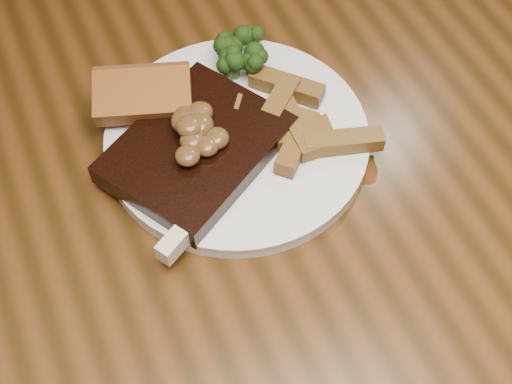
{
  "coord_description": "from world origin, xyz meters",
  "views": [
    {
      "loc": [
        -0.14,
        -0.33,
        1.33
      ],
      "look_at": [
        0.01,
        -0.0,
        0.78
      ],
      "focal_mm": 50.0,
      "sensor_mm": 36.0,
      "label": 1
    }
  ],
  "objects_px": {
    "chair_far": "(4,42)",
    "steak": "(197,149)",
    "dining_table": "(250,255)",
    "potato_wedges": "(309,118)",
    "plate": "(237,140)",
    "garlic_bread": "(145,108)"
  },
  "relations": [
    {
      "from": "dining_table",
      "to": "potato_wedges",
      "type": "relative_size",
      "value": 15.9
    },
    {
      "from": "potato_wedges",
      "to": "plate",
      "type": "bearing_deg",
      "value": 166.23
    },
    {
      "from": "dining_table",
      "to": "steak",
      "type": "height_order",
      "value": "steak"
    },
    {
      "from": "plate",
      "to": "garlic_bread",
      "type": "distance_m",
      "value": 0.1
    },
    {
      "from": "dining_table",
      "to": "chair_far",
      "type": "bearing_deg",
      "value": 106.41
    },
    {
      "from": "dining_table",
      "to": "steak",
      "type": "bearing_deg",
      "value": 109.53
    },
    {
      "from": "chair_far",
      "to": "steak",
      "type": "xyz_separation_m",
      "value": [
        0.15,
        -0.51,
        0.26
      ]
    },
    {
      "from": "chair_far",
      "to": "steak",
      "type": "height_order",
      "value": "chair_far"
    },
    {
      "from": "dining_table",
      "to": "chair_far",
      "type": "relative_size",
      "value": 1.72
    },
    {
      "from": "chair_far",
      "to": "plate",
      "type": "relative_size",
      "value": 3.51
    },
    {
      "from": "dining_table",
      "to": "chair_far",
      "type": "distance_m",
      "value": 0.62
    },
    {
      "from": "chair_far",
      "to": "potato_wedges",
      "type": "relative_size",
      "value": 9.25
    },
    {
      "from": "potato_wedges",
      "to": "dining_table",
      "type": "bearing_deg",
      "value": -147.26
    },
    {
      "from": "dining_table",
      "to": "plate",
      "type": "bearing_deg",
      "value": 74.91
    },
    {
      "from": "dining_table",
      "to": "plate",
      "type": "xyz_separation_m",
      "value": [
        0.02,
        0.08,
        0.1
      ]
    },
    {
      "from": "chair_far",
      "to": "garlic_bread",
      "type": "xyz_separation_m",
      "value": [
        0.12,
        -0.44,
        0.26
      ]
    },
    {
      "from": "dining_table",
      "to": "potato_wedges",
      "type": "bearing_deg",
      "value": 32.74
    },
    {
      "from": "steak",
      "to": "garlic_bread",
      "type": "distance_m",
      "value": 0.08
    },
    {
      "from": "dining_table",
      "to": "potato_wedges",
      "type": "height_order",
      "value": "potato_wedges"
    },
    {
      "from": "chair_far",
      "to": "garlic_bread",
      "type": "relative_size",
      "value": 9.71
    },
    {
      "from": "chair_far",
      "to": "steak",
      "type": "distance_m",
      "value": 0.59
    },
    {
      "from": "dining_table",
      "to": "garlic_bread",
      "type": "bearing_deg",
      "value": 110.61
    }
  ]
}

